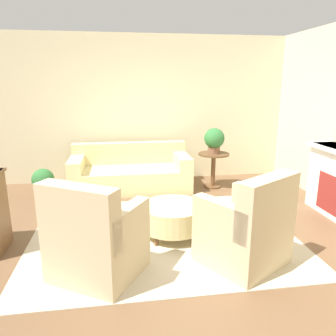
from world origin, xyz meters
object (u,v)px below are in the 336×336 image
at_px(armchair_right, 247,230).
at_px(ottoman_table, 173,216).
at_px(potted_plant_on_side_table, 214,139).
at_px(couch, 131,173).
at_px(potted_plant_floor, 43,183).
at_px(side_table, 213,164).
at_px(armchair_left, 95,241).

distance_m(armchair_right, ottoman_table, 1.04).
bearing_deg(ottoman_table, potted_plant_on_side_table, 60.33).
relative_size(couch, ottoman_table, 2.63).
bearing_deg(potted_plant_on_side_table, ottoman_table, -119.67).
height_order(armchair_right, potted_plant_floor, armchair_right).
xyz_separation_m(side_table, potted_plant_on_side_table, (0.00, -0.00, 0.46)).
bearing_deg(armchair_right, side_table, 81.25).
bearing_deg(armchair_right, potted_plant_on_side_table, 81.25).
xyz_separation_m(armchair_right, potted_plant_on_side_table, (0.41, 2.68, 0.51)).
bearing_deg(potted_plant_on_side_table, armchair_left, -126.73).
relative_size(armchair_left, side_table, 1.65).
bearing_deg(potted_plant_floor, armchair_left, -68.13).
height_order(couch, potted_plant_floor, couch).
bearing_deg(armchair_left, armchair_right, 0.00).
xyz_separation_m(couch, side_table, (1.53, -0.13, 0.15)).
bearing_deg(side_table, armchair_left, -126.73).
distance_m(side_table, potted_plant_on_side_table, 0.46).
bearing_deg(armchair_left, potted_plant_floor, 111.87).
xyz_separation_m(armchair_left, ottoman_table, (0.92, 0.78, -0.12)).
distance_m(armchair_right, potted_plant_on_side_table, 2.76).
relative_size(couch, potted_plant_on_side_table, 4.58).
bearing_deg(ottoman_table, armchair_right, -49.52).
bearing_deg(potted_plant_floor, side_table, 2.90).
xyz_separation_m(couch, armchair_left, (-0.47, -2.81, 0.10)).
height_order(couch, armchair_right, armchair_right).
distance_m(couch, ottoman_table, 2.08).
bearing_deg(couch, potted_plant_on_side_table, -4.91).
bearing_deg(potted_plant_on_side_table, side_table, 90.00).
bearing_deg(couch, ottoman_table, -77.49).
xyz_separation_m(armchair_left, side_table, (2.00, 2.68, 0.05)).
distance_m(couch, side_table, 1.54).
distance_m(armchair_left, potted_plant_on_side_table, 3.38).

